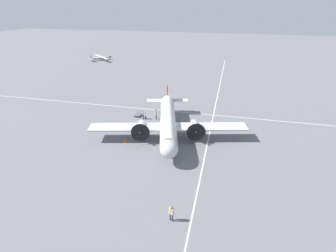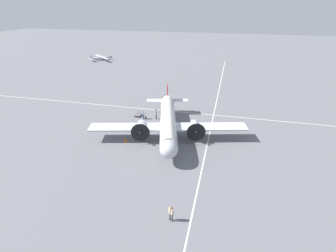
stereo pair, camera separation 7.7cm
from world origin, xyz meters
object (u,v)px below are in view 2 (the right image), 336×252
object	(u,v)px
suitcase_near_door	(146,118)
traffic_cone	(125,140)
baggage_cart	(139,114)
airliner_main	(168,122)
ramp_agent	(156,113)
crew_foreground	(171,212)
passenger_boarding	(143,114)
light_aircraft_distant	(101,58)

from	to	relation	value
suitcase_near_door	traffic_cone	size ratio (longest dim) A/B	0.77
baggage_cart	traffic_cone	bearing A→B (deg)	10.12
airliner_main	ramp_agent	distance (m)	6.99
airliner_main	crew_foreground	distance (m)	17.57
traffic_cone	passenger_boarding	bearing A→B (deg)	-179.40
light_aircraft_distant	passenger_boarding	bearing A→B (deg)	-105.57
crew_foreground	passenger_boarding	distance (m)	24.50
crew_foreground	suitcase_near_door	xyz separation A→B (m)	(-22.37, -9.82, -0.87)
crew_foreground	traffic_cone	size ratio (longest dim) A/B	2.85
suitcase_near_door	baggage_cart	world-z (taller)	baggage_cart
passenger_boarding	traffic_cone	size ratio (longest dim) A/B	2.67
ramp_agent	suitcase_near_door	distance (m)	2.08
crew_foreground	ramp_agent	xyz separation A→B (m)	(-22.81, -7.99, 0.02)
airliner_main	traffic_cone	size ratio (longest dim) A/B	37.66
ramp_agent	suitcase_near_door	world-z (taller)	ramp_agent
crew_foreground	traffic_cone	world-z (taller)	crew_foreground
crew_foreground	light_aircraft_distant	bearing A→B (deg)	-36.12
passenger_boarding	baggage_cart	xyz separation A→B (m)	(-1.24, -1.35, -0.75)
passenger_boarding	light_aircraft_distant	size ratio (longest dim) A/B	0.19
ramp_agent	suitcase_near_door	bearing A→B (deg)	-68.40
ramp_agent	light_aircraft_distant	distance (m)	56.19
airliner_main	ramp_agent	world-z (taller)	airliner_main
passenger_boarding	baggage_cart	bearing A→B (deg)	-114.27
passenger_boarding	light_aircraft_distant	bearing A→B (deg)	-127.46
baggage_cart	crew_foreground	bearing A→B (deg)	28.06
crew_foreground	suitcase_near_door	world-z (taller)	crew_foreground
airliner_main	light_aircraft_distant	xyz separation A→B (m)	(-51.15, -36.84, -1.56)
airliner_main	passenger_boarding	size ratio (longest dim) A/B	14.10
passenger_boarding	baggage_cart	world-z (taller)	passenger_boarding
ramp_agent	airliner_main	bearing A→B (deg)	39.48
baggage_cart	traffic_cone	distance (m)	10.04
suitcase_near_door	traffic_cone	bearing A→B (deg)	-1.98
crew_foreground	passenger_boarding	xyz separation A→B (m)	(-22.27, -10.21, -0.07)
suitcase_near_door	baggage_cart	xyz separation A→B (m)	(-1.14, -1.74, 0.05)
passenger_boarding	traffic_cone	distance (m)	8.72
passenger_boarding	light_aircraft_distant	distance (m)	55.35
traffic_cone	airliner_main	bearing A→B (deg)	120.57
ramp_agent	traffic_cone	size ratio (longest dim) A/B	2.84
baggage_cart	light_aircraft_distant	world-z (taller)	light_aircraft_distant
suitcase_near_door	traffic_cone	distance (m)	8.80
passenger_boarding	ramp_agent	size ratio (longest dim) A/B	0.94
crew_foreground	traffic_cone	xyz separation A→B (m)	(-13.58, -10.12, -0.80)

